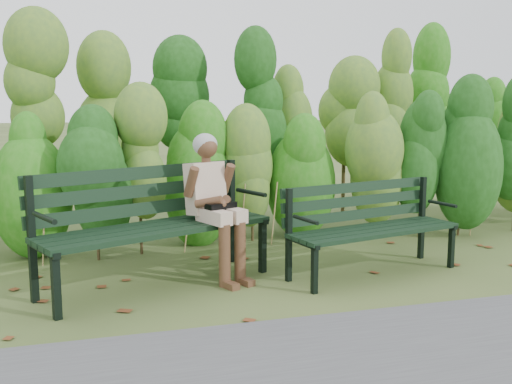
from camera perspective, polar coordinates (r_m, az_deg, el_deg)
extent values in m
plane|color=#3C4E24|center=(5.35, 1.05, -8.52)|extent=(80.00, 80.00, 0.00)
cylinder|color=#47381E|center=(6.33, -21.54, -2.69)|extent=(0.03, 0.03, 0.80)
ellipsoid|color=#207311|center=(6.24, -21.87, 3.08)|extent=(0.64, 0.64, 1.44)
cylinder|color=#47381E|center=(6.30, -15.99, -2.47)|extent=(0.03, 0.03, 0.80)
ellipsoid|color=#207311|center=(6.21, -16.24, 3.34)|extent=(0.64, 0.64, 1.44)
cylinder|color=#47381E|center=(6.32, -10.44, -2.22)|extent=(0.03, 0.03, 0.80)
ellipsoid|color=#207311|center=(6.23, -10.60, 3.56)|extent=(0.64, 0.64, 1.44)
cylinder|color=#47381E|center=(6.41, -4.99, -1.96)|extent=(0.03, 0.03, 0.80)
ellipsoid|color=#207311|center=(6.32, -5.06, 3.75)|extent=(0.64, 0.64, 1.44)
cylinder|color=#47381E|center=(6.55, 0.27, -1.69)|extent=(0.03, 0.03, 0.80)
ellipsoid|color=#207311|center=(6.47, 0.28, 3.89)|extent=(0.64, 0.64, 1.44)
cylinder|color=#47381E|center=(6.75, 5.27, -1.43)|extent=(0.03, 0.03, 0.80)
ellipsoid|color=#207311|center=(6.66, 5.34, 4.00)|extent=(0.64, 0.64, 1.44)
cylinder|color=#47381E|center=(6.99, 9.94, -1.16)|extent=(0.03, 0.03, 0.80)
ellipsoid|color=#207311|center=(6.91, 10.08, 4.07)|extent=(0.64, 0.64, 1.44)
cylinder|color=#47381E|center=(7.28, 14.28, -0.91)|extent=(0.03, 0.03, 0.80)
ellipsoid|color=#207311|center=(7.20, 14.47, 4.11)|extent=(0.64, 0.64, 1.44)
cylinder|color=#47381E|center=(7.60, 18.27, -0.68)|extent=(0.03, 0.03, 0.80)
ellipsoid|color=#207311|center=(7.53, 18.50, 4.13)|extent=(0.64, 0.64, 1.44)
cylinder|color=#47381E|center=(7.96, 21.91, -0.46)|extent=(0.03, 0.03, 0.80)
ellipsoid|color=#207311|center=(7.89, 22.18, 4.13)|extent=(0.64, 0.64, 1.44)
cylinder|color=#47381E|center=(7.27, -19.15, 0.06)|extent=(0.04, 0.04, 1.10)
ellipsoid|color=#194611|center=(7.20, -19.51, 7.00)|extent=(0.70, 0.70, 1.98)
cylinder|color=#47381E|center=(7.27, -13.10, 0.31)|extent=(0.04, 0.04, 1.10)
ellipsoid|color=#194611|center=(7.19, -13.34, 7.26)|extent=(0.70, 0.70, 1.98)
cylinder|color=#47381E|center=(7.34, -7.11, 0.56)|extent=(0.04, 0.04, 1.10)
ellipsoid|color=#194611|center=(7.27, -7.24, 7.44)|extent=(0.70, 0.70, 1.98)
cylinder|color=#47381E|center=(7.50, -1.30, 0.80)|extent=(0.04, 0.04, 1.10)
ellipsoid|color=#194611|center=(7.43, -1.33, 7.54)|extent=(0.70, 0.70, 1.98)
cylinder|color=#47381E|center=(7.73, 4.21, 1.02)|extent=(0.04, 0.04, 1.10)
ellipsoid|color=#194611|center=(7.66, 4.28, 7.55)|extent=(0.70, 0.70, 1.98)
cylinder|color=#47381E|center=(8.03, 9.36, 1.21)|extent=(0.04, 0.04, 1.10)
ellipsoid|color=#194611|center=(7.96, 9.52, 7.50)|extent=(0.70, 0.70, 1.98)
cylinder|color=#47381E|center=(8.38, 14.11, 1.38)|extent=(0.04, 0.04, 1.10)
ellipsoid|color=#194611|center=(8.32, 14.34, 7.40)|extent=(0.70, 0.70, 1.98)
cylinder|color=#47381E|center=(8.79, 18.45, 1.53)|extent=(0.04, 0.04, 1.10)
ellipsoid|color=#194611|center=(8.73, 18.73, 7.26)|extent=(0.70, 0.70, 1.98)
cylinder|color=#47381E|center=(9.25, 22.38, 1.65)|extent=(0.04, 0.04, 1.10)
ellipsoid|color=#194611|center=(9.19, 22.70, 7.10)|extent=(0.70, 0.70, 1.98)
cube|color=brown|center=(4.96, -11.91, -10.08)|extent=(0.11, 0.10, 0.01)
cube|color=brown|center=(6.31, 8.19, -5.89)|extent=(0.08, 0.10, 0.01)
cube|color=brown|center=(6.15, 20.97, -6.77)|extent=(0.07, 0.09, 0.01)
cube|color=brown|center=(4.05, -8.77, -14.40)|extent=(0.10, 0.11, 0.01)
cube|color=brown|center=(4.10, -13.61, -14.28)|extent=(0.11, 0.11, 0.01)
cube|color=brown|center=(5.87, 12.63, -7.12)|extent=(0.09, 0.07, 0.01)
cube|color=brown|center=(5.76, -2.00, -7.23)|extent=(0.10, 0.11, 0.01)
cube|color=brown|center=(5.34, -17.95, -8.98)|extent=(0.10, 0.08, 0.01)
cube|color=brown|center=(5.14, -21.30, -9.83)|extent=(0.11, 0.10, 0.01)
cube|color=brown|center=(5.36, 3.99, -8.46)|extent=(0.10, 0.08, 0.01)
cube|color=brown|center=(6.62, 10.00, -5.23)|extent=(0.10, 0.09, 0.01)
cube|color=brown|center=(5.45, 8.16, -8.26)|extent=(0.11, 0.11, 0.01)
cube|color=brown|center=(4.47, 9.82, -12.16)|extent=(0.10, 0.11, 0.01)
cube|color=brown|center=(5.56, -20.07, -8.35)|extent=(0.11, 0.11, 0.01)
cube|color=brown|center=(5.60, 7.83, -7.79)|extent=(0.10, 0.08, 0.01)
cube|color=brown|center=(6.94, 17.59, -4.87)|extent=(0.10, 0.09, 0.01)
cube|color=brown|center=(4.42, -6.32, -12.32)|extent=(0.10, 0.11, 0.01)
cube|color=brown|center=(6.02, -19.29, -7.02)|extent=(0.11, 0.10, 0.01)
cube|color=brown|center=(5.48, -6.56, -8.11)|extent=(0.08, 0.10, 0.01)
cube|color=brown|center=(4.53, 1.49, -11.76)|extent=(0.11, 0.11, 0.01)
cube|color=black|center=(4.97, -8.17, -3.89)|extent=(1.92, 0.90, 0.05)
cube|color=black|center=(5.09, -8.98, -3.61)|extent=(1.92, 0.90, 0.05)
cube|color=black|center=(5.21, -9.75, -3.34)|extent=(1.92, 0.90, 0.05)
cube|color=black|center=(5.34, -10.49, -3.09)|extent=(1.92, 0.90, 0.05)
cube|color=black|center=(5.40, -11.05, -1.61)|extent=(1.90, 0.84, 0.12)
cube|color=black|center=(5.39, -11.18, 0.06)|extent=(1.90, 0.84, 0.12)
cube|color=black|center=(5.39, -11.31, 1.74)|extent=(1.90, 0.84, 0.12)
cube|color=black|center=(4.63, -18.51, -8.48)|extent=(0.07, 0.07, 0.51)
cube|color=black|center=(5.01, -20.59, -4.28)|extent=(0.07, 0.07, 1.01)
cube|color=black|center=(4.77, -19.59, -5.13)|extent=(0.27, 0.54, 0.05)
cylinder|color=black|center=(4.67, -19.52, -2.32)|extent=(0.20, 0.41, 0.04)
cube|color=black|center=(5.56, 0.62, -5.13)|extent=(0.07, 0.07, 0.51)
cube|color=black|center=(5.88, -2.37, -1.84)|extent=(0.07, 0.07, 1.01)
cube|color=black|center=(5.68, -0.81, -2.44)|extent=(0.27, 0.54, 0.05)
cylinder|color=black|center=(5.60, -0.46, -0.04)|extent=(0.20, 0.41, 0.04)
cube|color=black|center=(5.44, 12.45, -3.92)|extent=(1.64, 0.48, 0.04)
cube|color=black|center=(5.52, 11.65, -3.70)|extent=(1.64, 0.48, 0.04)
cube|color=black|center=(5.60, 10.87, -3.49)|extent=(1.64, 0.48, 0.04)
cube|color=black|center=(5.69, 10.12, -3.28)|extent=(1.64, 0.48, 0.04)
cube|color=black|center=(5.74, 9.61, -2.14)|extent=(1.63, 0.44, 0.10)
cube|color=black|center=(5.72, 9.55, -0.84)|extent=(1.63, 0.44, 0.10)
cube|color=black|center=(5.71, 9.50, 0.45)|extent=(1.63, 0.44, 0.10)
cube|color=black|center=(5.00, 5.59, -7.34)|extent=(0.06, 0.06, 0.42)
cube|color=black|center=(5.26, 3.14, -4.14)|extent=(0.06, 0.06, 0.83)
cube|color=black|center=(5.09, 4.43, -4.80)|extent=(0.15, 0.46, 0.04)
cylinder|color=black|center=(5.01, 4.75, -2.65)|extent=(0.11, 0.34, 0.03)
cube|color=black|center=(6.02, 18.12, -4.94)|extent=(0.06, 0.06, 0.42)
cube|color=black|center=(6.25, 15.53, -2.39)|extent=(0.06, 0.06, 0.83)
cube|color=black|center=(6.10, 16.92, -2.88)|extent=(0.15, 0.46, 0.04)
cylinder|color=black|center=(6.04, 17.33, -1.07)|extent=(0.11, 0.34, 0.03)
cube|color=beige|center=(5.21, -4.05, -2.32)|extent=(0.27, 0.41, 0.12)
cube|color=beige|center=(5.30, -2.57, -2.11)|extent=(0.27, 0.41, 0.12)
cylinder|color=brown|center=(5.15, -3.01, -6.06)|extent=(0.13, 0.13, 0.54)
cylinder|color=brown|center=(5.25, -1.53, -5.78)|extent=(0.13, 0.13, 0.54)
cube|color=brown|center=(5.16, -2.51, -8.85)|extent=(0.15, 0.20, 0.06)
cube|color=brown|center=(5.26, -1.03, -8.51)|extent=(0.15, 0.20, 0.06)
cube|color=beige|center=(5.42, -4.85, 0.39)|extent=(0.40, 0.34, 0.48)
cylinder|color=brown|center=(5.37, -4.78, 3.00)|extent=(0.08, 0.08, 0.09)
sphere|color=brown|center=(5.36, -4.74, 4.27)|extent=(0.19, 0.19, 0.19)
ellipsoid|color=gray|center=(5.37, -4.88, 4.53)|extent=(0.22, 0.21, 0.20)
cylinder|color=brown|center=(5.24, -6.17, 0.95)|extent=(0.15, 0.21, 0.29)
cylinder|color=brown|center=(5.46, -2.74, 1.30)|extent=(0.15, 0.21, 0.29)
cylinder|color=brown|center=(5.22, -4.53, -0.95)|extent=(0.25, 0.19, 0.12)
cylinder|color=brown|center=(5.33, -2.81, -0.74)|extent=(0.14, 0.26, 0.12)
sphere|color=brown|center=(5.23, -3.31, -1.12)|extent=(0.10, 0.10, 0.10)
cube|color=black|center=(5.25, -3.36, -1.80)|extent=(0.30, 0.21, 0.15)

